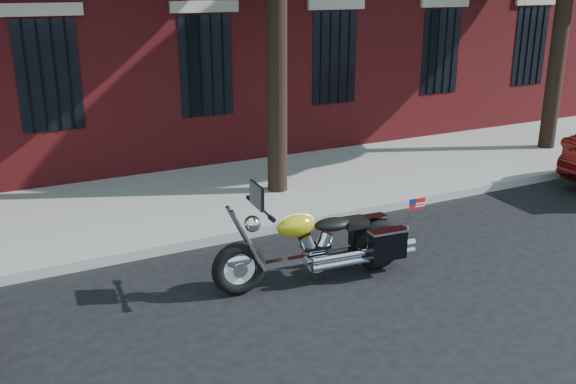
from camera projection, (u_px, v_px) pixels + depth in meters
ground at (337, 259)px, 9.24m from camera, size 120.00×120.00×0.00m
curb at (292, 224)px, 10.37m from camera, size 40.00×0.16×0.15m
sidewalk at (245, 192)px, 11.96m from camera, size 40.00×3.60×0.15m
motorcycle at (322, 246)px, 8.47m from camera, size 2.83×0.96×1.45m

